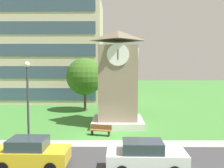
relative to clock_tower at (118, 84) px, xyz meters
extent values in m
plane|color=#3D7A33|center=(-1.11, -4.15, -4.02)|extent=(160.00, 160.00, 0.00)
cube|color=#38383A|center=(-1.11, -10.36, -4.02)|extent=(120.00, 7.20, 0.01)
cube|color=#9E9E99|center=(-1.11, -5.96, -4.02)|extent=(120.00, 1.60, 0.01)
cube|color=beige|center=(-10.02, 17.52, 3.98)|extent=(15.25, 10.34, 16.00)
cube|color=#384C60|center=(-10.02, 12.29, -2.42)|extent=(14.03, 0.10, 1.80)
cube|color=#384C60|center=(-10.02, 12.29, 0.78)|extent=(14.03, 0.10, 1.80)
cube|color=#384C60|center=(-10.02, 12.29, 3.98)|extent=(14.03, 0.10, 1.80)
cube|color=#384C60|center=(-10.02, 12.29, 7.18)|extent=(14.03, 0.10, 1.80)
cube|color=#384C60|center=(-10.02, 12.29, 10.38)|extent=(14.03, 0.10, 1.80)
cube|color=gray|center=(-0.01, 0.01, -0.20)|extent=(3.58, 3.58, 7.63)
cube|color=beige|center=(-0.01, 0.01, -3.72)|extent=(4.83, 4.83, 0.60)
pyramid|color=#6A5D4D|center=(-0.01, 0.01, 4.59)|extent=(3.94, 3.94, 0.98)
cylinder|color=white|center=(-0.01, -1.84, 2.70)|extent=(1.97, 0.12, 1.97)
cylinder|color=white|center=(1.84, 0.01, 2.70)|extent=(0.12, 1.97, 1.97)
cube|color=black|center=(-0.01, -1.91, 2.87)|extent=(0.05, 0.09, 0.59)
cube|color=black|center=(-0.01, -1.92, 2.70)|extent=(0.06, 0.05, 0.89)
cube|color=brown|center=(-1.47, -3.87, -3.57)|extent=(1.86, 0.89, 0.06)
cube|color=brown|center=(-1.42, -3.66, -3.34)|extent=(1.76, 0.47, 0.40)
cube|color=black|center=(-2.17, -3.70, -3.80)|extent=(0.18, 0.44, 0.45)
cube|color=black|center=(-0.77, -4.04, -3.80)|extent=(0.18, 0.44, 0.45)
cylinder|color=#333338|center=(-6.09, -7.66, -1.19)|extent=(0.14, 0.14, 5.65)
sphere|color=#F2EFCC|center=(-6.09, -7.66, 1.81)|extent=(0.36, 0.36, 0.36)
cylinder|color=#513823|center=(-4.02, 7.43, -2.64)|extent=(0.31, 0.31, 2.77)
sphere|color=#36621E|center=(-4.02, 7.43, 0.39)|extent=(4.69, 4.69, 4.69)
cube|color=gold|center=(-4.97, -10.44, -3.31)|extent=(4.14, 1.95, 0.76)
cube|color=#2D3842|center=(-5.18, -10.44, -2.63)|extent=(2.08, 1.69, 0.60)
cylinder|color=black|center=(-3.68, -9.54, -3.69)|extent=(0.66, 0.23, 0.66)
cylinder|color=black|center=(-6.23, -9.50, -3.69)|extent=(0.66, 0.23, 0.66)
cylinder|color=black|center=(-6.26, -11.34, -3.69)|extent=(0.66, 0.23, 0.66)
cube|color=silver|center=(1.41, -10.93, -3.31)|extent=(4.34, 1.80, 0.76)
cube|color=#2D3842|center=(1.19, -10.92, -2.63)|extent=(2.18, 1.55, 0.60)
cylinder|color=black|center=(2.76, -10.10, -3.69)|extent=(0.66, 0.23, 0.66)
cylinder|color=black|center=(0.08, -10.06, -3.69)|extent=(0.66, 0.23, 0.66)
camera|label=1|loc=(-0.36, -24.32, 1.71)|focal=40.61mm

